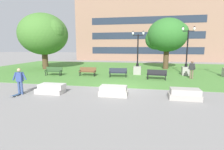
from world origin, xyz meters
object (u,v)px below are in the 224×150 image
(person_bystander_near_lawn, at_px, (192,69))
(lamp_post_left, at_px, (186,66))
(skateboard, at_px, (17,94))
(park_bench_near_left, at_px, (54,71))
(concrete_block_left, at_px, (113,91))
(lamp_post_center, at_px, (137,66))
(park_bench_far_right, at_px, (118,72))
(concrete_block_center, at_px, (51,89))
(park_bench_near_right, at_px, (88,71))
(person_skateboarder, at_px, (20,80))
(concrete_block_right, at_px, (185,94))
(park_bench_far_left, at_px, (157,74))

(person_bystander_near_lawn, bearing_deg, lamp_post_left, 91.94)
(skateboard, distance_m, park_bench_near_left, 7.58)
(person_bystander_near_lawn, bearing_deg, skateboard, -146.21)
(concrete_block_left, distance_m, lamp_post_center, 8.78)
(skateboard, bearing_deg, park_bench_far_right, 56.06)
(concrete_block_center, relative_size, park_bench_near_right, 1.04)
(person_skateboarder, relative_size, person_bystander_near_lawn, 1.00)
(concrete_block_left, xyz_separation_m, lamp_post_left, (6.19, 9.17, 0.75))
(park_bench_far_right, xyz_separation_m, lamp_post_center, (1.82, 2.10, 0.45))
(park_bench_far_right, distance_m, lamp_post_center, 2.82)
(park_bench_near_right, distance_m, lamp_post_center, 5.46)
(park_bench_far_right, bearing_deg, concrete_block_right, -52.42)
(concrete_block_center, bearing_deg, lamp_post_left, 42.15)
(skateboard, relative_size, park_bench_far_right, 0.56)
(park_bench_far_left, bearing_deg, park_bench_far_right, 171.02)
(person_skateboarder, height_order, lamp_post_left, lamp_post_left)
(concrete_block_center, xyz_separation_m, lamp_post_left, (10.38, 9.39, 0.75))
(lamp_post_center, distance_m, person_bystander_near_lawn, 5.46)
(concrete_block_left, bearing_deg, park_bench_near_left, 140.59)
(skateboard, distance_m, lamp_post_center, 12.15)
(concrete_block_right, xyz_separation_m, lamp_post_center, (-3.20, 8.63, 0.68))
(concrete_block_left, bearing_deg, person_skateboarder, -171.89)
(lamp_post_center, bearing_deg, person_skateboarder, -126.45)
(skateboard, xyz_separation_m, park_bench_far_left, (8.97, 7.17, 0.45))
(lamp_post_left, height_order, lamp_post_center, lamp_post_left)
(concrete_block_center, relative_size, park_bench_far_left, 1.02)
(park_bench_far_left, xyz_separation_m, lamp_post_center, (-1.92, 2.69, 0.45))
(park_bench_far_right, bearing_deg, lamp_post_center, 49.12)
(lamp_post_left, bearing_deg, person_bystander_near_lawn, -88.06)
(park_bench_near_right, xyz_separation_m, park_bench_far_left, (6.98, -0.69, 0.00))
(concrete_block_right, relative_size, park_bench_far_left, 0.97)
(concrete_block_center, distance_m, concrete_block_left, 4.19)
(concrete_block_right, xyz_separation_m, person_bystander_near_lawn, (2.00, 6.96, 0.68))
(park_bench_far_left, height_order, park_bench_far_right, same)
(concrete_block_left, distance_m, person_bystander_near_lawn, 9.44)
(park_bench_near_left, bearing_deg, park_bench_far_right, 3.03)
(concrete_block_center, relative_size, person_skateboarder, 1.10)
(skateboard, distance_m, park_bench_near_right, 8.12)
(lamp_post_left, relative_size, person_bystander_near_lawn, 2.99)
(skateboard, distance_m, person_bystander_near_lawn, 14.76)
(concrete_block_right, distance_m, person_skateboarder, 10.31)
(concrete_block_center, height_order, lamp_post_left, lamp_post_left)
(lamp_post_center, bearing_deg, concrete_block_left, -96.97)
(skateboard, bearing_deg, concrete_block_center, 27.82)
(concrete_block_left, distance_m, park_bench_near_right, 7.79)
(lamp_post_left, distance_m, lamp_post_center, 5.15)
(concrete_block_center, height_order, skateboard, concrete_block_center)
(skateboard, xyz_separation_m, lamp_post_center, (7.04, 9.86, 0.90))
(concrete_block_center, height_order, park_bench_near_left, park_bench_near_left)
(concrete_block_right, xyz_separation_m, person_skateboarder, (-10.25, -0.91, 0.66))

